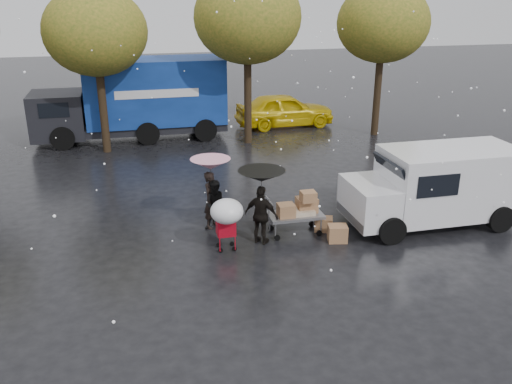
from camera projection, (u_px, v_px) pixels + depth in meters
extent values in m
plane|color=black|center=(239.00, 249.00, 14.18)|extent=(90.00, 90.00, 0.00)
imported|color=black|center=(212.00, 200.00, 15.18)|extent=(0.68, 0.72, 1.65)
imported|color=black|center=(217.00, 205.00, 15.08)|extent=(0.78, 0.65, 1.45)
imported|color=black|center=(261.00, 215.00, 14.21)|extent=(0.98, 0.90, 1.61)
cylinder|color=#4C4C4C|center=(211.00, 196.00, 15.14)|extent=(0.02, 0.02, 1.88)
cone|color=#D9598B|center=(210.00, 164.00, 14.81)|extent=(1.11, 1.11, 0.30)
sphere|color=#4C4C4C|center=(210.00, 163.00, 14.80)|extent=(0.06, 0.06, 0.06)
cylinder|color=#4C4C4C|center=(261.00, 210.00, 14.16)|extent=(0.02, 0.02, 1.90)
cone|color=black|center=(262.00, 176.00, 13.82)|extent=(1.23, 1.23, 0.30)
sphere|color=#4C4C4C|center=(262.00, 175.00, 13.81)|extent=(0.06, 0.06, 0.06)
cube|color=slate|center=(295.00, 215.00, 14.87)|extent=(1.50, 0.80, 0.08)
cylinder|color=slate|center=(269.00, 209.00, 14.61)|extent=(0.04, 0.04, 0.60)
cube|color=#945F40|center=(307.00, 205.00, 14.95)|extent=(0.55, 0.45, 0.40)
cube|color=#945F40|center=(286.00, 210.00, 14.63)|extent=(0.45, 0.40, 0.35)
cube|color=#945F40|center=(308.00, 196.00, 14.59)|extent=(0.40, 0.35, 0.28)
cube|color=tan|center=(297.00, 212.00, 14.84)|extent=(0.90, 0.55, 0.12)
cylinder|color=black|center=(277.00, 238.00, 14.61)|extent=(0.16, 0.05, 0.16)
cylinder|color=black|center=(271.00, 228.00, 15.19)|extent=(0.16, 0.05, 0.16)
cylinder|color=black|center=(319.00, 233.00, 14.87)|extent=(0.16, 0.05, 0.16)
cylinder|color=black|center=(312.00, 224.00, 15.45)|extent=(0.16, 0.05, 0.16)
cube|color=red|center=(226.00, 226.00, 13.93)|extent=(0.47, 0.41, 0.45)
cylinder|color=red|center=(227.00, 216.00, 13.62)|extent=(0.42, 0.02, 0.02)
cylinder|color=#4C4C4C|center=(227.00, 219.00, 13.65)|extent=(0.02, 0.02, 0.60)
ellipsoid|color=white|center=(227.00, 211.00, 13.58)|extent=(0.84, 0.84, 0.63)
cylinder|color=black|center=(221.00, 250.00, 13.95)|extent=(0.12, 0.04, 0.12)
cylinder|color=black|center=(218.00, 245.00, 14.25)|extent=(0.12, 0.04, 0.12)
cylinder|color=black|center=(234.00, 249.00, 14.03)|extent=(0.12, 0.04, 0.12)
cylinder|color=black|center=(232.00, 244.00, 14.32)|extent=(0.12, 0.04, 0.12)
cube|color=white|center=(450.00, 181.00, 15.38)|extent=(3.80, 2.00, 1.90)
cube|color=white|center=(371.00, 201.00, 15.00)|extent=(1.20, 1.95, 1.10)
cube|color=black|center=(391.00, 171.00, 14.82)|extent=(0.37, 1.70, 0.67)
cube|color=slate|center=(351.00, 217.00, 15.02)|extent=(0.12, 1.90, 0.25)
cylinder|color=black|center=(391.00, 230.00, 14.35)|extent=(0.76, 0.28, 0.76)
cylinder|color=black|center=(362.00, 204.00, 16.08)|extent=(0.76, 0.28, 0.76)
cylinder|color=black|center=(500.00, 219.00, 15.07)|extent=(0.76, 0.28, 0.76)
cylinder|color=black|center=(461.00, 195.00, 16.79)|extent=(0.76, 0.28, 0.76)
cube|color=navy|center=(155.00, 91.00, 23.90)|extent=(6.00, 2.50, 2.80)
cube|color=black|center=(58.00, 115.00, 23.29)|extent=(2.20, 2.40, 1.90)
cube|color=black|center=(135.00, 127.00, 24.24)|extent=(8.00, 2.30, 0.35)
cube|color=white|center=(157.00, 94.00, 22.72)|extent=(3.50, 0.03, 0.35)
cylinder|color=black|center=(63.00, 138.00, 22.56)|extent=(1.00, 0.30, 1.00)
cylinder|color=black|center=(67.00, 125.00, 24.65)|extent=(1.00, 0.30, 1.00)
cylinder|color=black|center=(205.00, 130.00, 23.86)|extent=(1.00, 0.30, 1.00)
cylinder|color=black|center=(198.00, 118.00, 25.95)|extent=(1.00, 0.30, 1.00)
cube|color=#945F40|center=(338.00, 233.00, 14.52)|extent=(0.58, 0.50, 0.45)
cube|color=#945F40|center=(323.00, 224.00, 15.18)|extent=(0.60, 0.53, 0.38)
imported|color=yellow|center=(285.00, 110.00, 26.29)|extent=(4.81, 2.09, 1.61)
cylinder|color=black|center=(102.00, 98.00, 21.71)|extent=(0.32, 0.32, 4.48)
ellipsoid|color=#3C5418|center=(95.00, 32.00, 20.80)|extent=(4.00, 4.00, 3.40)
cylinder|color=black|center=(248.00, 87.00, 22.94)|extent=(0.32, 0.32, 4.90)
ellipsoid|color=#3C5418|center=(247.00, 17.00, 21.94)|extent=(4.40, 4.40, 3.74)
cylinder|color=black|center=(378.00, 84.00, 24.30)|extent=(0.32, 0.32, 4.62)
ellipsoid|color=#3C5418|center=(383.00, 23.00, 23.36)|extent=(4.00, 4.00, 3.40)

